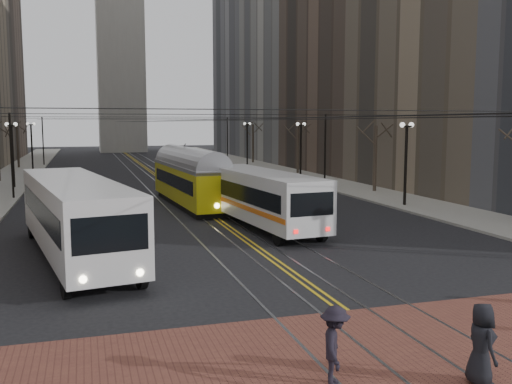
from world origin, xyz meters
TOP-DOWN VIEW (x-y plane):
  - ground at (0.00, 0.00)m, footprint 260.00×260.00m
  - sidewalk_left at (-15.00, 45.00)m, footprint 5.00×140.00m
  - sidewalk_right at (15.00, 45.00)m, footprint 5.00×140.00m
  - crosswalk_band at (0.00, -4.00)m, footprint 25.00×6.00m
  - streetcar_rails at (0.00, 45.00)m, footprint 4.80×130.00m
  - centre_lines at (0.00, 45.00)m, footprint 0.42×130.00m
  - building_right_mid at (25.50, 46.00)m, footprint 16.00×20.00m
  - building_right_far at (25.50, 86.00)m, footprint 16.00×20.00m
  - lamp_posts at (-0.00, 28.75)m, footprint 27.60×57.20m
  - street_trees at (0.00, 35.25)m, footprint 31.68×53.28m
  - trolley_wires at (0.00, 34.83)m, footprint 25.96×120.00m
  - transit_bus at (-8.09, 8.65)m, footprint 5.21×14.06m
  - streetcar at (-0.50, 23.09)m, footprint 3.31×13.59m
  - rear_bus at (1.80, 13.52)m, footprint 3.83×12.26m
  - cargo_van at (6.27, 19.56)m, footprint 2.30×4.79m
  - sedan_grey at (4.00, 26.01)m, footprint 2.27×5.09m
  - sedan_silver at (4.14, 34.51)m, footprint 1.88×4.17m
  - pedestrian_a at (0.72, -6.48)m, footprint 0.71×0.99m
  - pedestrian_d at (-2.42, -5.55)m, footprint 1.07×1.34m

SIDE VIEW (x-z plane):
  - ground at x=0.00m, z-range 0.00..0.00m
  - streetcar_rails at x=0.00m, z-range 0.00..0.01m
  - crosswalk_band at x=0.00m, z-range 0.00..0.01m
  - centre_lines at x=0.00m, z-range 0.01..0.01m
  - sidewalk_left at x=-15.00m, z-range 0.00..0.15m
  - sidewalk_right at x=15.00m, z-range 0.00..0.15m
  - sedan_silver at x=4.14m, z-range 0.00..1.33m
  - sedan_grey at x=4.00m, z-range 0.00..1.70m
  - pedestrian_d at x=-2.42m, z-range 0.01..1.82m
  - pedestrian_a at x=0.72m, z-range 0.01..1.88m
  - cargo_van at x=6.27m, z-range 0.00..2.04m
  - rear_bus at x=1.80m, z-range 0.00..3.15m
  - streetcar at x=-0.50m, z-range 0.00..3.17m
  - transit_bus at x=-8.09m, z-range 0.00..3.44m
  - street_trees at x=0.00m, z-range 0.00..5.60m
  - lamp_posts at x=0.00m, z-range 0.00..5.60m
  - trolley_wires at x=0.00m, z-range 0.47..7.07m
  - building_right_mid at x=25.50m, z-range 0.00..34.00m
  - building_right_far at x=25.50m, z-range 0.00..40.00m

